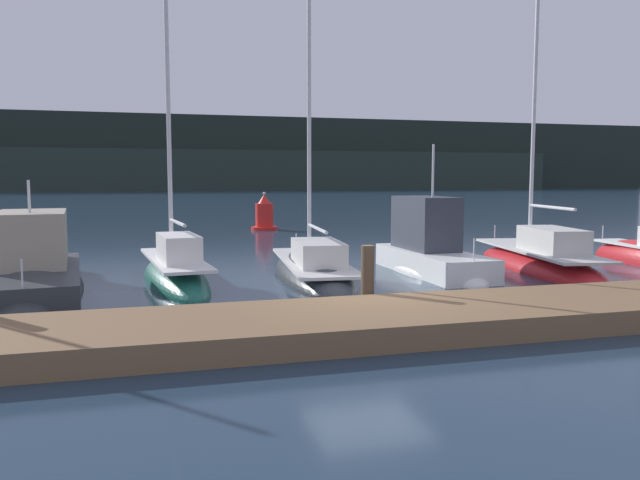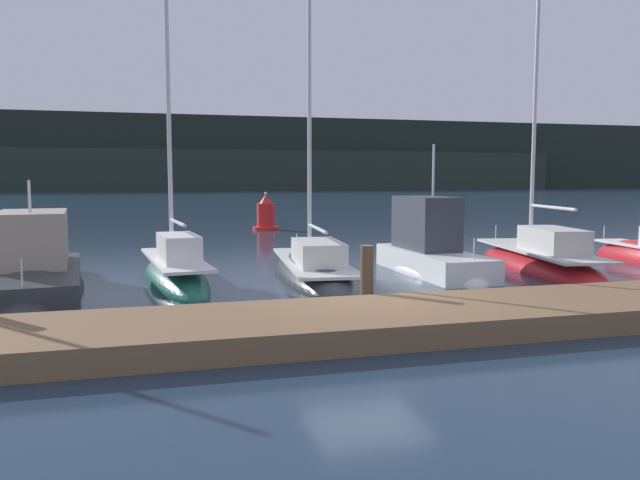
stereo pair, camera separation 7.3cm
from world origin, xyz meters
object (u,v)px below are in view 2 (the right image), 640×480
object	(u,v)px
motorboat_berth_6	(432,259)
sailboat_berth_7	(540,264)
sailboat_berth_5	(313,273)
channel_buoy	(266,215)
sailboat_berth_4	(176,277)
motorboat_berth_3	(33,278)

from	to	relation	value
motorboat_berth_6	sailboat_berth_7	xyz separation A→B (m)	(3.63, -0.16, -0.26)
sailboat_berth_5	channel_buoy	xyz separation A→B (m)	(1.65, 16.51, 0.66)
sailboat_berth_4	sailboat_berth_5	distance (m)	3.88
sailboat_berth_4	sailboat_berth_7	xyz separation A→B (m)	(11.15, -0.38, -0.00)
channel_buoy	sailboat_berth_7	bearing A→B (deg)	-71.52
motorboat_berth_3	sailboat_berth_7	world-z (taller)	sailboat_berth_7
sailboat_berth_5	channel_buoy	distance (m)	16.60
sailboat_berth_4	sailboat_berth_5	world-z (taller)	sailboat_berth_5
motorboat_berth_3	motorboat_berth_6	xyz separation A→B (m)	(11.09, -0.18, 0.12)
channel_buoy	sailboat_berth_4	bearing A→B (deg)	-108.56
motorboat_berth_6	sailboat_berth_7	distance (m)	3.64
sailboat_berth_4	motorboat_berth_6	bearing A→B (deg)	-1.66
motorboat_berth_3	motorboat_berth_6	distance (m)	11.10
channel_buoy	motorboat_berth_6	bearing A→B (deg)	-83.17
sailboat_berth_5	sailboat_berth_7	size ratio (longest dim) A/B	0.96
motorboat_berth_3	sailboat_berth_5	bearing A→B (deg)	-0.12
sailboat_berth_7	motorboat_berth_3	bearing A→B (deg)	178.65
sailboat_berth_4	sailboat_berth_5	bearing A→B (deg)	-0.75
sailboat_berth_7	channel_buoy	size ratio (longest dim) A/B	5.30
motorboat_berth_3	channel_buoy	xyz separation A→B (m)	(9.10, 16.49, 0.47)
sailboat_berth_7	channel_buoy	bearing A→B (deg)	108.48
channel_buoy	motorboat_berth_3	bearing A→B (deg)	-118.88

